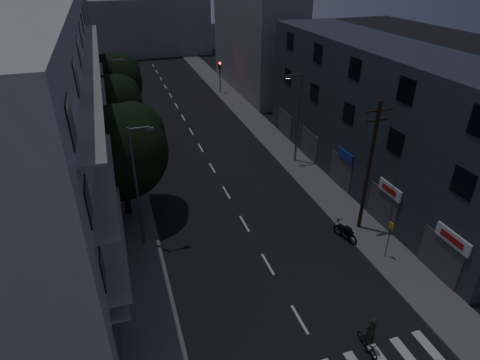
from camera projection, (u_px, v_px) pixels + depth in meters
ground at (200, 146)px, 39.92m from camera, size 160.00×160.00×0.00m
sidewalk_left at (122, 155)px, 37.85m from camera, size 3.00×90.00×0.15m
sidewalk_right at (270, 136)px, 41.91m from camera, size 3.00×90.00×0.15m
lane_markings at (187, 124)px, 45.10m from camera, size 0.15×60.50×0.01m
building_left at (47, 115)px, 27.45m from camera, size 7.00×36.00×14.00m
building_right at (378, 117)px, 31.36m from camera, size 6.19×28.00×11.00m
building_far_left at (66, 32)px, 51.85m from camera, size 6.00×20.00×16.00m
building_far_right at (255, 41)px, 54.11m from camera, size 6.00×20.00×13.00m
building_far_end at (144, 27)px, 74.83m from camera, size 24.00×8.00×10.00m
tree_near at (120, 149)px, 26.92m from camera, size 6.55×6.55×8.08m
tree_mid at (111, 104)px, 36.77m from camera, size 5.82×5.82×7.17m
tree_far at (113, 81)px, 42.51m from camera, size 6.20×6.20×7.67m
traffic_signal_far_right at (220, 71)px, 53.73m from camera, size 0.28×0.37×4.10m
traffic_signal_far_left at (118, 83)px, 48.64m from camera, size 0.28×0.37×4.10m
street_lamp_left_near at (138, 183)px, 24.11m from camera, size 1.51×0.25×8.00m
street_lamp_right at (297, 114)px, 34.58m from camera, size 1.51×0.25×8.00m
street_lamp_left_far at (117, 97)px, 38.94m from camera, size 1.51×0.25×8.00m
utility_pole at (369, 166)px, 25.44m from camera, size 1.80×0.24×9.00m
bus_stop_sign at (390, 233)px, 24.16m from camera, size 0.06×0.35×2.52m
motorcycle at (345, 233)px, 26.52m from camera, size 0.81×2.00×1.31m
cyclist at (369, 340)px, 18.87m from camera, size 0.62×1.69×2.12m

